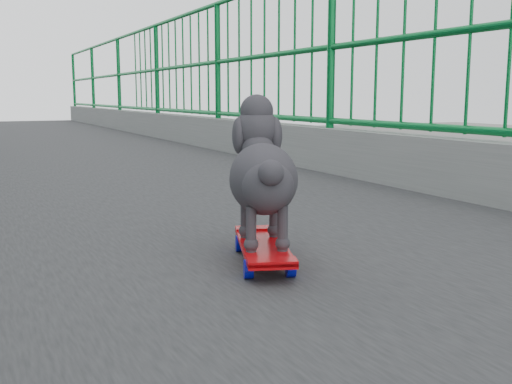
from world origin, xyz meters
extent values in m
cube|color=#2D2D2F|center=(0.00, 0.00, 6.75)|extent=(3.00, 24.00, 0.50)
cube|color=slate|center=(0.00, 9.00, 3.25)|extent=(1.20, 1.20, 6.50)
cylinder|color=#0D7633|center=(1.40, 10.00, 7.85)|extent=(0.06, 0.06, 1.10)
cube|color=red|center=(-0.10, 0.09, 7.06)|extent=(0.30, 0.50, 0.02)
cube|color=#99999E|center=(-0.16, -0.05, 7.04)|extent=(0.09, 0.06, 0.02)
cylinder|color=#080BB1|center=(-0.21, -0.03, 7.03)|extent=(0.04, 0.06, 0.06)
sphere|color=yellow|center=(-0.21, -0.03, 7.03)|extent=(0.02, 0.02, 0.02)
cylinder|color=#080BB1|center=(-0.10, -0.07, 7.03)|extent=(0.04, 0.06, 0.06)
sphere|color=yellow|center=(-0.10, -0.07, 7.03)|extent=(0.02, 0.02, 0.02)
cube|color=#99999E|center=(-0.05, 0.24, 7.04)|extent=(0.09, 0.06, 0.02)
cylinder|color=#080BB1|center=(-0.11, 0.26, 7.03)|extent=(0.04, 0.06, 0.06)
sphere|color=yellow|center=(-0.11, 0.26, 7.03)|extent=(0.02, 0.02, 0.02)
cylinder|color=#080BB1|center=(0.01, 0.21, 7.03)|extent=(0.04, 0.06, 0.06)
sphere|color=yellow|center=(0.01, 0.21, 7.03)|extent=(0.02, 0.02, 0.02)
ellipsoid|color=#332F35|center=(-0.10, 0.09, 7.27)|extent=(0.31, 0.38, 0.22)
sphere|color=#332F35|center=(-0.04, 0.26, 7.41)|extent=(0.15, 0.15, 0.15)
sphere|color=black|center=(-0.01, 0.35, 7.39)|extent=(0.03, 0.03, 0.03)
sphere|color=#332F35|center=(-0.16, -0.08, 7.31)|extent=(0.07, 0.07, 0.07)
cylinder|color=#332F35|center=(-0.12, 0.19, 7.13)|extent=(0.03, 0.03, 0.14)
cylinder|color=#332F35|center=(-0.03, 0.16, 7.13)|extent=(0.03, 0.03, 0.14)
cylinder|color=#332F35|center=(-0.18, 0.02, 7.13)|extent=(0.03, 0.03, 0.14)
cylinder|color=#332F35|center=(-0.09, -0.01, 7.13)|extent=(0.03, 0.03, 0.14)
camera|label=1|loc=(-0.94, -1.53, 7.52)|focal=42.00mm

